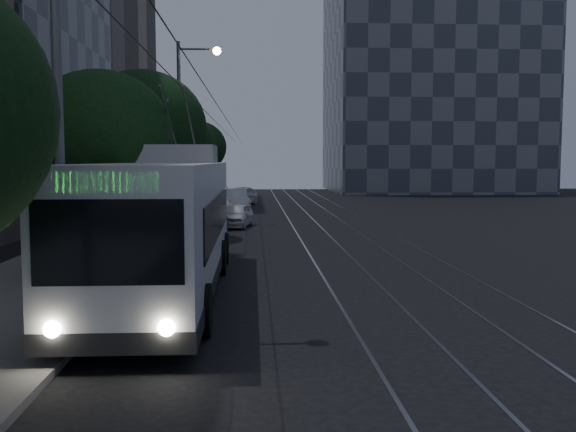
{
  "coord_description": "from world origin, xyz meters",
  "views": [
    {
      "loc": [
        -1.79,
        -16.75,
        3.49
      ],
      "look_at": [
        -0.74,
        2.54,
        1.8
      ],
      "focal_mm": 40.0,
      "sensor_mm": 36.0,
      "label": 1
    }
  ],
  "objects_px": {
    "car_white_b": "(213,204)",
    "car_white_d": "(241,196)",
    "pickup_silver": "(193,225)",
    "streetlamp_near": "(77,27)",
    "trolleybus": "(165,224)",
    "car_white_a": "(236,215)",
    "car_white_c": "(233,200)",
    "streetlamp_far": "(187,115)"
  },
  "relations": [
    {
      "from": "car_white_b",
      "to": "car_white_d",
      "type": "relative_size",
      "value": 1.22
    },
    {
      "from": "pickup_silver",
      "to": "streetlamp_near",
      "type": "height_order",
      "value": "streetlamp_near"
    },
    {
      "from": "streetlamp_near",
      "to": "car_white_b",
      "type": "bearing_deg",
      "value": 87.67
    },
    {
      "from": "trolleybus",
      "to": "car_white_a",
      "type": "height_order",
      "value": "trolleybus"
    },
    {
      "from": "car_white_d",
      "to": "streetlamp_near",
      "type": "height_order",
      "value": "streetlamp_near"
    },
    {
      "from": "car_white_b",
      "to": "car_white_d",
      "type": "bearing_deg",
      "value": 73.07
    },
    {
      "from": "trolleybus",
      "to": "pickup_silver",
      "type": "xyz_separation_m",
      "value": [
        -0.2,
        9.95,
        -1.04
      ]
    },
    {
      "from": "car_white_b",
      "to": "car_white_c",
      "type": "bearing_deg",
      "value": 68.26
    },
    {
      "from": "car_white_d",
      "to": "streetlamp_near",
      "type": "relative_size",
      "value": 0.42
    },
    {
      "from": "pickup_silver",
      "to": "car_white_a",
      "type": "xyz_separation_m",
      "value": [
        1.6,
        6.58,
        -0.15
      ]
    },
    {
      "from": "car_white_b",
      "to": "streetlamp_near",
      "type": "relative_size",
      "value": 0.51
    },
    {
      "from": "pickup_silver",
      "to": "streetlamp_far",
      "type": "xyz_separation_m",
      "value": [
        -1.09,
        8.82,
        5.19
      ]
    },
    {
      "from": "car_white_c",
      "to": "pickup_silver",
      "type": "bearing_deg",
      "value": -107.09
    },
    {
      "from": "trolleybus",
      "to": "car_white_d",
      "type": "xyz_separation_m",
      "value": [
        1.4,
        33.08,
        -1.08
      ]
    },
    {
      "from": "pickup_silver",
      "to": "streetlamp_near",
      "type": "xyz_separation_m",
      "value": [
        -1.08,
        -13.16,
        5.43
      ]
    },
    {
      "from": "car_white_a",
      "to": "streetlamp_near",
      "type": "bearing_deg",
      "value": -88.26
    },
    {
      "from": "trolleybus",
      "to": "streetlamp_far",
      "type": "distance_m",
      "value": 19.27
    },
    {
      "from": "car_white_d",
      "to": "streetlamp_near",
      "type": "distance_m",
      "value": 36.79
    },
    {
      "from": "car_white_d",
      "to": "streetlamp_near",
      "type": "bearing_deg",
      "value": -78.81
    },
    {
      "from": "car_white_b",
      "to": "streetlamp_far",
      "type": "relative_size",
      "value": 0.54
    },
    {
      "from": "pickup_silver",
      "to": "streetlamp_near",
      "type": "relative_size",
      "value": 0.54
    },
    {
      "from": "car_white_d",
      "to": "car_white_b",
      "type": "bearing_deg",
      "value": -83.96
    },
    {
      "from": "pickup_silver",
      "to": "car_white_b",
      "type": "xyz_separation_m",
      "value": [
        0.0,
        13.43,
        -0.01
      ]
    },
    {
      "from": "car_white_a",
      "to": "car_white_b",
      "type": "xyz_separation_m",
      "value": [
        -1.6,
        6.85,
        0.15
      ]
    },
    {
      "from": "car_white_b",
      "to": "car_white_c",
      "type": "distance_m",
      "value": 4.4
    },
    {
      "from": "car_white_d",
      "to": "car_white_a",
      "type": "bearing_deg",
      "value": -74.58
    },
    {
      "from": "car_white_a",
      "to": "car_white_c",
      "type": "xyz_separation_m",
      "value": [
        -0.52,
        11.11,
        0.13
      ]
    },
    {
      "from": "car_white_c",
      "to": "streetlamp_far",
      "type": "xyz_separation_m",
      "value": [
        -2.17,
        -8.87,
        5.21
      ]
    },
    {
      "from": "trolleybus",
      "to": "car_white_b",
      "type": "bearing_deg",
      "value": 90.44
    },
    {
      "from": "car_white_b",
      "to": "car_white_a",
      "type": "bearing_deg",
      "value": -84.4
    },
    {
      "from": "pickup_silver",
      "to": "car_white_d",
      "type": "xyz_separation_m",
      "value": [
        1.6,
        23.12,
        -0.04
      ]
    },
    {
      "from": "trolleybus",
      "to": "car_white_a",
      "type": "relative_size",
      "value": 3.64
    },
    {
      "from": "car_white_c",
      "to": "trolleybus",
      "type": "bearing_deg",
      "value": -105.42
    },
    {
      "from": "car_white_d",
      "to": "streetlamp_far",
      "type": "distance_m",
      "value": 15.46
    },
    {
      "from": "pickup_silver",
      "to": "car_white_c",
      "type": "relative_size",
      "value": 1.22
    },
    {
      "from": "car_white_a",
      "to": "streetlamp_near",
      "type": "height_order",
      "value": "streetlamp_near"
    },
    {
      "from": "pickup_silver",
      "to": "car_white_c",
      "type": "height_order",
      "value": "pickup_silver"
    },
    {
      "from": "trolleybus",
      "to": "car_white_c",
      "type": "height_order",
      "value": "trolleybus"
    },
    {
      "from": "car_white_b",
      "to": "streetlamp_far",
      "type": "bearing_deg",
      "value": -110.84
    },
    {
      "from": "trolleybus",
      "to": "pickup_silver",
      "type": "relative_size",
      "value": 2.38
    },
    {
      "from": "car_white_a",
      "to": "car_white_b",
      "type": "relative_size",
      "value": 0.69
    },
    {
      "from": "trolleybus",
      "to": "streetlamp_near",
      "type": "xyz_separation_m",
      "value": [
        -1.28,
        -3.2,
        4.38
      ]
    }
  ]
}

